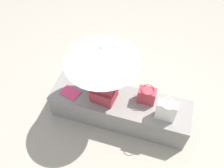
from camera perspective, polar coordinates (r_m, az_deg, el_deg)
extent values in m
plane|color=#9E9384|center=(3.89, 1.73, -7.81)|extent=(14.00, 14.00, 0.00)
cube|color=gray|center=(3.69, 1.82, -5.92)|extent=(2.10, 0.58, 0.48)
cube|color=#992D38|center=(3.43, -1.95, -2.26)|extent=(0.37, 0.32, 0.22)
cube|color=#992D38|center=(3.15, -2.12, 1.51)|extent=(0.34, 0.23, 0.48)
sphere|color=tan|center=(2.90, -2.32, 5.84)|extent=(0.20, 0.20, 0.20)
cylinder|color=tan|center=(3.20, -5.40, 2.87)|extent=(0.09, 0.21, 0.32)
cylinder|color=tan|center=(3.08, 1.25, 0.68)|extent=(0.09, 0.21, 0.32)
cylinder|color=#B7B7BC|center=(3.13, -2.30, 2.04)|extent=(0.02, 0.02, 0.98)
cone|color=silver|center=(2.85, -2.54, 7.07)|extent=(0.96, 0.96, 0.22)
sphere|color=#B7B7BC|center=(2.77, -2.63, 8.88)|extent=(0.03, 0.03, 0.03)
cube|color=silver|center=(3.27, 12.89, -6.30)|extent=(0.27, 0.12, 0.33)
torus|color=silver|center=(3.13, 13.47, -4.54)|extent=(0.20, 0.20, 0.01)
cube|color=#B2333D|center=(3.42, 8.36, -2.78)|extent=(0.25, 0.15, 0.25)
torus|color=#B2333D|center=(3.31, 8.64, -1.36)|extent=(0.19, 0.19, 0.01)
cube|color=#D83866|center=(3.62, -10.00, -2.06)|extent=(0.32, 0.26, 0.01)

